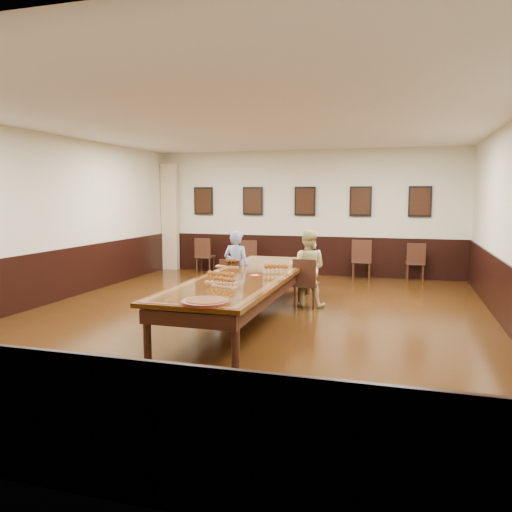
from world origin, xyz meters
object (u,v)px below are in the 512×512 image
(spare_chair_d, at_px, (415,262))
(spare_chair_c, at_px, (362,260))
(spare_chair_a, at_px, (205,255))
(chair_woman, at_px, (306,283))
(person_woman, at_px, (308,268))
(person_man, at_px, (236,268))
(chair_man, at_px, (234,282))
(carved_platter, at_px, (206,302))
(conference_table, at_px, (247,283))
(spare_chair_b, at_px, (249,257))

(spare_chair_d, bearing_deg, spare_chair_c, 6.32)
(spare_chair_a, xyz_separation_m, spare_chair_c, (4.09, 0.02, 0.03))
(chair_woman, bearing_deg, person_woman, -90.00)
(spare_chair_a, relative_size, person_man, 0.67)
(chair_man, bearing_deg, person_woman, -158.78)
(spare_chair_c, relative_size, person_man, 0.71)
(person_woman, height_order, carved_platter, person_woman)
(spare_chair_a, height_order, person_man, person_man)
(carved_platter, bearing_deg, chair_man, 102.90)
(spare_chair_c, relative_size, carved_platter, 1.36)
(spare_chair_d, xyz_separation_m, carved_platter, (-2.56, -7.03, 0.31))
(conference_table, bearing_deg, person_man, 117.53)
(person_woman, distance_m, conference_table, 1.49)
(carved_platter, bearing_deg, spare_chair_b, 102.83)
(spare_chair_d, relative_size, conference_table, 0.18)
(spare_chair_b, bearing_deg, carved_platter, 91.69)
(person_man, xyz_separation_m, conference_table, (0.54, -1.04, -0.09))
(chair_woman, xyz_separation_m, person_woman, (0.00, 0.10, 0.26))
(person_woman, bearing_deg, carved_platter, 81.99)
(chair_man, distance_m, conference_table, 1.11)
(chair_man, relative_size, spare_chair_d, 0.95)
(spare_chair_a, height_order, spare_chair_c, spare_chair_c)
(person_woman, bearing_deg, chair_woman, 90.00)
(chair_man, relative_size, person_man, 0.63)
(spare_chair_d, bearing_deg, spare_chair_a, -1.46)
(chair_woman, xyz_separation_m, person_man, (-1.30, -0.14, 0.24))
(person_man, distance_m, carved_platter, 3.37)
(chair_woman, height_order, spare_chair_a, spare_chair_a)
(spare_chair_b, height_order, conference_table, spare_chair_b)
(spare_chair_c, height_order, person_woman, person_woman)
(person_man, relative_size, conference_table, 0.28)
(spare_chair_d, distance_m, person_woman, 4.03)
(spare_chair_d, distance_m, conference_table, 5.50)
(spare_chair_b, bearing_deg, conference_table, 95.65)
(person_man, bearing_deg, conference_table, 124.85)
(chair_woman, bearing_deg, spare_chair_a, -43.54)
(spare_chair_c, bearing_deg, spare_chair_d, -170.83)
(spare_chair_a, distance_m, carved_platter, 7.34)
(chair_man, distance_m, spare_chair_d, 5.05)
(spare_chair_d, height_order, person_woman, person_woman)
(carved_platter, bearing_deg, conference_table, 94.57)
(person_man, height_order, conference_table, person_man)
(chair_man, xyz_separation_m, spare_chair_b, (-0.81, 3.57, 0.02))
(chair_woman, relative_size, person_man, 0.65)
(conference_table, bearing_deg, person_woman, 59.01)
(chair_man, height_order, spare_chair_c, spare_chair_c)
(spare_chair_b, relative_size, person_woman, 0.64)
(spare_chair_d, bearing_deg, person_man, 44.61)
(spare_chair_a, xyz_separation_m, carved_platter, (2.78, -6.78, 0.31))
(chair_woman, relative_size, spare_chair_d, 0.99)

